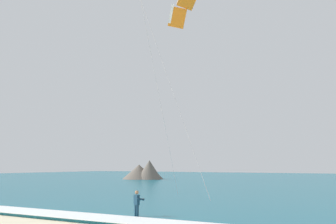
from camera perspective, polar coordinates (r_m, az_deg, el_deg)
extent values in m
cube|color=#146075|center=(77.83, 20.15, -9.62)|extent=(200.00, 120.00, 0.20)
cube|color=white|center=(22.21, -7.27, -15.54)|extent=(200.00, 2.43, 0.04)
ellipsoid|color=yellow|center=(23.50, -4.71, -15.62)|extent=(0.90, 1.47, 0.05)
cube|color=black|center=(23.69, -4.38, -15.45)|extent=(0.17, 0.11, 0.04)
cube|color=black|center=(23.30, -5.05, -15.57)|extent=(0.17, 0.11, 0.04)
cylinder|color=#143347|center=(23.53, -4.85, -14.64)|extent=(0.14, 0.14, 0.84)
cylinder|color=#143347|center=(23.37, -4.56, -14.69)|extent=(0.14, 0.14, 0.84)
cube|color=#143347|center=(23.37, -4.68, -12.91)|extent=(0.39, 0.30, 0.60)
sphere|color=#9E704C|center=(23.34, -4.67, -11.83)|extent=(0.22, 0.22, 0.22)
cylinder|color=#143347|center=(23.61, -4.62, -12.74)|extent=(0.26, 0.51, 0.22)
cylinder|color=#143347|center=(23.32, -4.09, -12.80)|extent=(0.26, 0.51, 0.22)
cylinder|color=black|center=(23.59, -3.91, -12.75)|extent=(0.53, 0.22, 0.04)
cube|color=#3F3F42|center=(23.46, -4.44, -13.43)|extent=(0.14, 0.12, 0.10)
cube|color=orange|center=(28.92, 1.39, 13.87)|extent=(1.66, 1.30, 1.51)
cube|color=white|center=(28.86, 0.47, 14.41)|extent=(0.79, 0.72, 1.22)
cylinder|color=#B2B2B7|center=(23.11, 0.73, 2.98)|extent=(4.52, 0.56, 12.71)
cylinder|color=#B2B2B7|center=(25.60, -1.25, 1.92)|extent=(0.55, 4.11, 12.71)
cone|color=#665B51|center=(79.98, -4.35, -8.94)|extent=(7.24, 7.24, 3.17)
cone|color=#665B51|center=(78.83, -2.80, -8.65)|extent=(5.42, 5.42, 4.05)
cone|color=#56514C|center=(80.41, -2.54, -9.10)|extent=(5.54, 5.54, 2.74)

